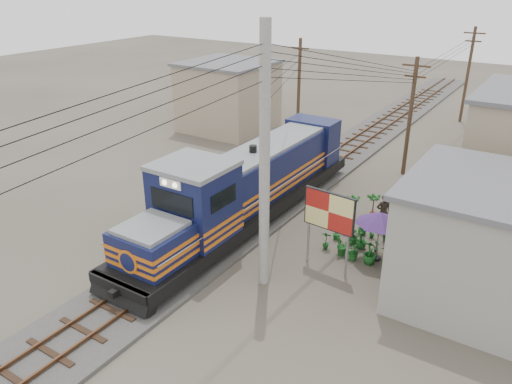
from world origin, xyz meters
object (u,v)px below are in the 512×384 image
Objects in this scene: market_umbrella at (380,218)px; vendor at (383,213)px; locomotive at (246,188)px; billboard at (329,213)px.

vendor is (-0.72, 2.67, -1.04)m from market_umbrella.
locomotive is 6.65m from market_umbrella.
vendor is at bearing 24.83° from locomotive.
market_umbrella is at bearing 0.63° from locomotive.
market_umbrella is (1.50, 1.82, -0.58)m from billboard.
locomotive is at bearing -179.37° from market_umbrella.
vendor is at bearing 104.99° from market_umbrella.
billboard is 1.42× the size of market_umbrella.
locomotive is 9.03× the size of vendor.
locomotive reaches higher than billboard.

